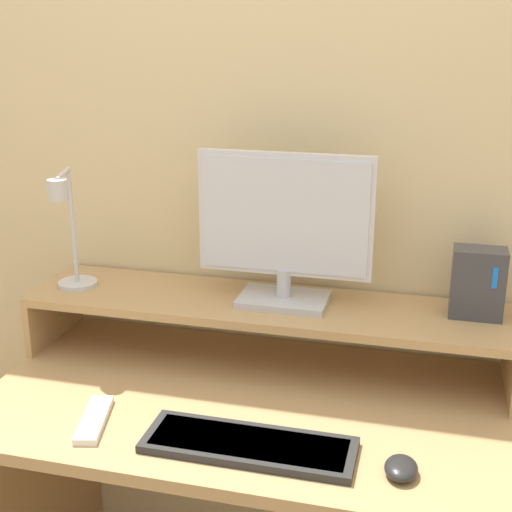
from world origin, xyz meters
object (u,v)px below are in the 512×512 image
Objects in this scene: monitor at (285,228)px; desk_lamp at (69,236)px; remote_control at (94,420)px; keyboard at (249,445)px; router_dock at (478,283)px; mouse at (401,468)px.

desk_lamp is at bearing -172.89° from monitor.
monitor is 2.26× the size of remote_control.
keyboard is 0.36m from remote_control.
monitor is 1.34× the size of desk_lamp.
router_dock reaches higher than remote_control.
mouse is at bearing -51.77° from monitor.
remote_control is at bearing 177.98° from mouse.
remote_control is (-0.68, 0.02, -0.01)m from mouse.
remote_control is (-0.36, 0.01, -0.00)m from keyboard.
router_dock is at bearing 3.91° from monitor.
desk_lamp is 1.00m from mouse.
desk_lamp is 1.03m from router_dock.
monitor reaches higher than router_dock.
mouse is 0.45× the size of remote_control.
mouse is at bearing -2.21° from keyboard.
remote_control is at bearing -152.20° from router_dock.
remote_control is (0.21, -0.33, -0.32)m from desk_lamp.
monitor is at bearing -176.09° from router_dock.
desk_lamp reaches higher than router_dock.
monitor reaches higher than desk_lamp.
monitor is at bearing 49.09° from remote_control.
desk_lamp is 1.69× the size of remote_control.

